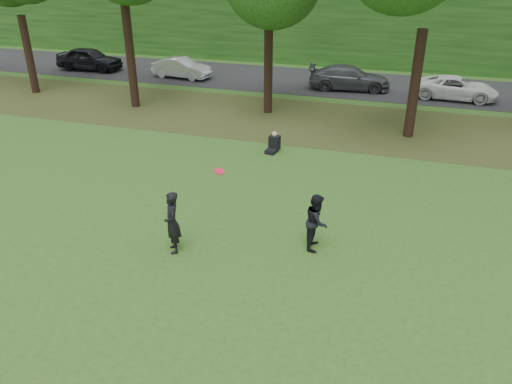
% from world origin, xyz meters
% --- Properties ---
extents(ground, '(120.00, 120.00, 0.00)m').
position_xyz_m(ground, '(0.00, 0.00, 0.00)').
color(ground, '#26531A').
rests_on(ground, ground).
extents(leaf_litter, '(60.00, 7.00, 0.01)m').
position_xyz_m(leaf_litter, '(0.00, 13.00, 0.01)').
color(leaf_litter, '#3D2B16').
rests_on(leaf_litter, ground).
extents(street, '(70.00, 7.00, 0.02)m').
position_xyz_m(street, '(0.00, 21.00, 0.01)').
color(street, black).
rests_on(street, ground).
extents(far_hedge, '(70.00, 3.00, 5.00)m').
position_xyz_m(far_hedge, '(0.00, 27.00, 2.50)').
color(far_hedge, '#163E11').
rests_on(far_hedge, ground).
extents(player_left, '(0.71, 0.78, 1.79)m').
position_xyz_m(player_left, '(-1.86, 0.60, 0.89)').
color(player_left, black).
rests_on(player_left, ground).
extents(player_right, '(0.66, 0.83, 1.63)m').
position_xyz_m(player_right, '(1.84, 1.98, 0.81)').
color(player_right, black).
rests_on(player_right, ground).
extents(parked_cars, '(36.05, 3.37, 1.51)m').
position_xyz_m(parked_cars, '(-1.15, 19.75, 0.71)').
color(parked_cars, black).
rests_on(parked_cars, street).
extents(frisbee, '(0.30, 0.29, 0.13)m').
position_xyz_m(frisbee, '(-0.69, 1.24, 2.30)').
color(frisbee, red).
rests_on(frisbee, ground).
extents(seated_person, '(0.52, 0.78, 0.83)m').
position_xyz_m(seated_person, '(-1.25, 8.72, 0.31)').
color(seated_person, black).
rests_on(seated_person, ground).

